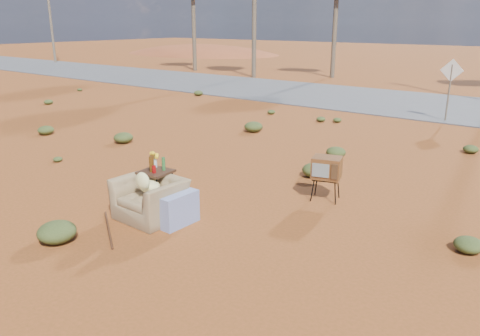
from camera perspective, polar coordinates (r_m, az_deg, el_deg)
The scene contains 10 objects.
ground at distance 8.63m, azimuth -7.53°, elevation -6.08°, with size 140.00×140.00×0.00m, color brown.
highway at distance 21.59m, azimuth 21.88°, elevation 7.13°, with size 140.00×7.00×0.04m, color #565659.
dirt_mound at distance 53.36m, azimuth -4.78°, elevation 13.72°, with size 26.00×18.00×2.00m, color #9D4A26.
armchair at distance 8.50m, azimuth -10.37°, elevation -3.23°, with size 1.36×0.85×1.00m.
tv_unit at distance 9.36m, azimuth 10.51°, elevation -0.05°, with size 0.65×0.58×0.89m.
side_table at distance 8.86m, azimuth -10.29°, elevation -0.09°, with size 0.58×0.58×1.08m.
rusty_bar at distance 8.39m, azimuth -15.73°, elevation -7.18°, with size 0.04×0.04×1.55m, color #4C2714.
road_sign at distance 18.14m, azimuth 24.29°, elevation 9.86°, with size 0.78×0.06×2.19m.
utility_pole_west at distance 44.16m, azimuth -22.18°, elevation 17.18°, with size 1.40×0.20×8.00m.
scrub_patch at distance 12.33m, azimuth 4.17°, elevation 1.95°, with size 17.49×8.07×0.33m.
Camera 1 is at (5.66, -5.55, 3.43)m, focal length 35.00 mm.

